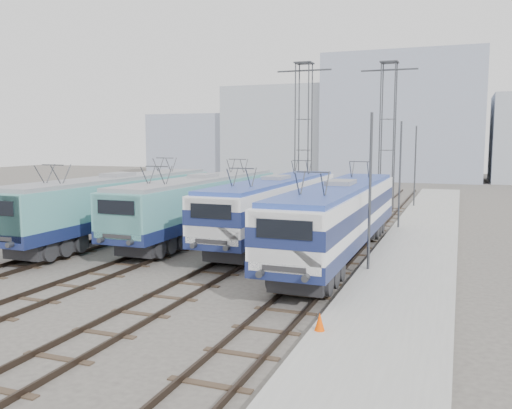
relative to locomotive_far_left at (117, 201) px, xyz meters
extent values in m
plane|color=#514C47|center=(6.75, -5.58, -2.26)|extent=(160.00, 160.00, 0.00)
cube|color=#9E9E99|center=(16.95, 2.42, -2.11)|extent=(4.00, 70.00, 0.30)
cube|color=#172150|center=(0.00, 0.22, -0.87)|extent=(2.87, 18.14, 0.60)
cube|color=#57A0A0|center=(0.00, 0.22, 0.34)|extent=(2.82, 18.14, 1.81)
cube|color=#57A0A0|center=(0.00, -8.49, 0.16)|extent=(2.60, 0.71, 2.06)
cube|color=gray|center=(0.00, 0.22, 1.35)|extent=(2.60, 17.41, 0.20)
cube|color=#262628|center=(0.00, -5.82, -1.63)|extent=(2.12, 3.63, 0.68)
cube|color=#262628|center=(0.00, 6.27, -1.63)|extent=(2.12, 3.63, 0.68)
cube|color=#172150|center=(4.50, 2.44, -0.90)|extent=(2.81, 17.72, 0.59)
cube|color=#57A0A0|center=(4.50, 2.44, 0.28)|extent=(2.76, 17.72, 1.77)
cube|color=#57A0A0|center=(4.50, -6.07, 0.11)|extent=(2.54, 0.69, 2.01)
cube|color=gray|center=(4.50, 2.44, 1.27)|extent=(2.54, 17.01, 0.20)
cube|color=#262628|center=(4.50, -3.46, -1.64)|extent=(2.07, 3.54, 0.66)
cube|color=#262628|center=(4.50, 8.35, -1.64)|extent=(2.07, 3.54, 0.66)
cube|color=#172150|center=(9.00, 2.80, -0.91)|extent=(2.78, 17.57, 0.59)
cube|color=white|center=(9.00, 2.80, 0.26)|extent=(2.73, 17.57, 1.76)
cube|color=#172150|center=(9.00, 2.80, 0.21)|extent=(2.77, 17.59, 0.68)
cube|color=white|center=(9.00, -5.64, 0.09)|extent=(2.51, 0.68, 1.99)
cube|color=#2A4398|center=(9.00, 2.80, 1.24)|extent=(2.51, 16.87, 0.20)
cube|color=#262628|center=(9.00, -3.05, -1.64)|extent=(2.05, 3.51, 0.66)
cube|color=#262628|center=(9.00, 8.66, -1.64)|extent=(2.05, 3.51, 0.66)
cube|color=#172150|center=(13.50, -0.73, -0.88)|extent=(2.86, 18.05, 0.60)
cube|color=white|center=(13.50, -0.73, 0.33)|extent=(2.81, 18.05, 1.81)
cube|color=#172150|center=(13.50, -0.73, 0.28)|extent=(2.85, 18.07, 0.70)
cube|color=white|center=(13.50, -9.41, 0.15)|extent=(2.58, 0.70, 2.05)
cube|color=#2A4398|center=(13.50, -0.73, 1.33)|extent=(2.58, 17.33, 0.20)
cube|color=#262628|center=(13.50, -6.75, -1.63)|extent=(2.11, 3.61, 0.68)
cube|color=#262628|center=(13.50, 5.29, -1.63)|extent=(2.11, 3.61, 0.68)
cylinder|color=#3F4247|center=(6.20, 15.87, 3.74)|extent=(0.10, 0.10, 12.00)
cylinder|color=#3F4247|center=(7.30, 15.87, 3.74)|extent=(0.10, 0.10, 12.00)
cylinder|color=#3F4247|center=(6.20, 16.97, 3.74)|extent=(0.10, 0.10, 12.00)
cylinder|color=#3F4247|center=(7.30, 16.97, 3.74)|extent=(0.10, 0.10, 12.00)
cube|color=#3F4247|center=(6.75, 16.42, 9.14)|extent=(4.50, 0.12, 0.12)
cylinder|color=#3F4247|center=(12.70, 17.87, 3.74)|extent=(0.10, 0.10, 12.00)
cylinder|color=#3F4247|center=(13.80, 17.87, 3.74)|extent=(0.10, 0.10, 12.00)
cylinder|color=#3F4247|center=(12.70, 18.97, 3.74)|extent=(0.10, 0.10, 12.00)
cylinder|color=#3F4247|center=(13.80, 18.97, 3.74)|extent=(0.10, 0.10, 12.00)
cube|color=#3F4247|center=(13.25, 18.42, 9.14)|extent=(4.50, 0.12, 0.12)
cylinder|color=#3F4247|center=(15.35, -3.58, 1.24)|extent=(0.12, 0.12, 7.00)
cylinder|color=#3F4247|center=(15.35, 8.42, 1.24)|extent=(0.12, 0.12, 7.00)
cylinder|color=#3F4247|center=(15.35, 20.42, 1.24)|extent=(0.12, 0.12, 7.00)
cone|color=#FC4A00|center=(15.25, -11.78, -1.69)|extent=(0.30, 0.30, 0.54)
cube|color=#A1A9B5|center=(-7.25, 56.42, 4.74)|extent=(18.00, 12.00, 14.00)
cube|color=#959EB5|center=(10.75, 56.42, 6.74)|extent=(22.00, 14.00, 18.00)
cube|color=#959EB5|center=(-23.25, 56.42, 2.74)|extent=(14.00, 10.00, 10.00)
camera|label=1|loc=(18.92, -26.76, 3.60)|focal=38.00mm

